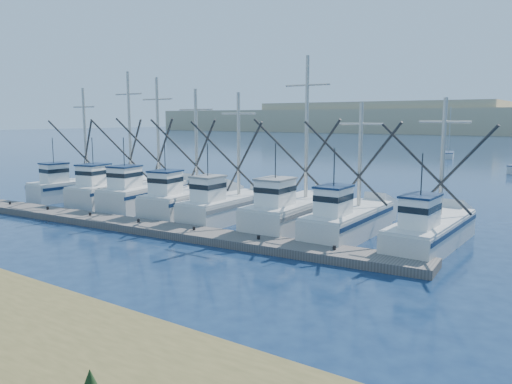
# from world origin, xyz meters

# --- Properties ---
(ground) EXTENTS (500.00, 500.00, 0.00)m
(ground) POSITION_xyz_m (0.00, 0.00, 0.00)
(ground) COLOR #0D1F3D
(ground) RESTS_ON ground
(floating_dock) EXTENTS (31.11, 4.43, 0.41)m
(floating_dock) POSITION_xyz_m (-9.11, 6.51, 0.21)
(floating_dock) COLOR #605A56
(floating_dock) RESTS_ON ground
(trawler_fleet) EXTENTS (30.37, 8.57, 9.97)m
(trawler_fleet) POSITION_xyz_m (-9.11, 11.43, 0.96)
(trawler_fleet) COLOR silver
(trawler_fleet) RESTS_ON ground
(sailboat_far) EXTENTS (2.78, 6.03, 8.10)m
(sailboat_far) POSITION_xyz_m (-8.47, 70.10, 0.50)
(sailboat_far) COLOR silver
(sailboat_far) RESTS_ON ground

